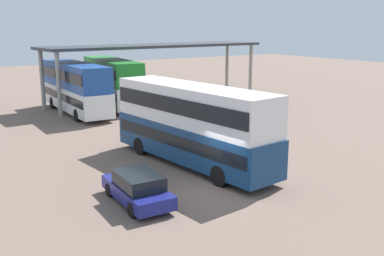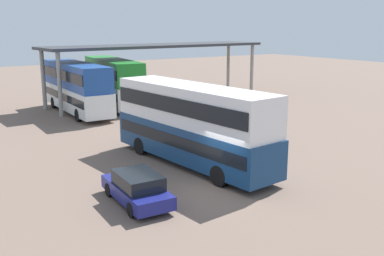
{
  "view_description": "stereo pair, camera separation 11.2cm",
  "coord_description": "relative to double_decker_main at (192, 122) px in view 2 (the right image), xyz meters",
  "views": [
    {
      "loc": [
        -11.44,
        -15.1,
        7.29
      ],
      "look_at": [
        1.2,
        3.85,
        2.0
      ],
      "focal_mm": 41.59,
      "sensor_mm": 36.0,
      "label": 1
    },
    {
      "loc": [
        -11.34,
        -15.16,
        7.29
      ],
      "look_at": [
        1.2,
        3.85,
        2.0
      ],
      "focal_mm": 41.59,
      "sensor_mm": 36.0,
      "label": 2
    }
  ],
  "objects": [
    {
      "name": "parked_hatchback",
      "position": [
        -4.84,
        -3.19,
        -1.66
      ],
      "size": [
        1.87,
        4.13,
        1.35
      ],
      "rotation": [
        0.0,
        0.0,
        1.52
      ],
      "color": "navy",
      "rests_on": "ground_plane"
    },
    {
      "name": "double_decker_near_canopy",
      "position": [
        -0.22,
        17.23,
        -0.02
      ],
      "size": [
        2.65,
        10.88,
        4.21
      ],
      "rotation": [
        0.0,
        0.0,
        1.55
      ],
      "color": "white",
      "rests_on": "ground_plane"
    },
    {
      "name": "depot_canopy",
      "position": [
        8.78,
        19.18,
        2.78
      ],
      "size": [
        22.96,
        6.43,
        5.47
      ],
      "rotation": [
        0.0,
        0.0,
        0.06
      ],
      "color": "#33353A",
      "rests_on": "ground_plane"
    },
    {
      "name": "ground_plane",
      "position": [
        -1.2,
        -3.86,
        -2.33
      ],
      "size": [
        140.0,
        140.0,
        0.0
      ],
      "primitive_type": "plane",
      "color": "#725D51"
    },
    {
      "name": "double_decker_main",
      "position": [
        0.0,
        0.0,
        0.0
      ],
      "size": [
        3.51,
        11.01,
        4.25
      ],
      "rotation": [
        0.0,
        0.0,
        1.67
      ],
      "color": "navy",
      "rests_on": "ground_plane"
    },
    {
      "name": "double_decker_mid_row",
      "position": [
        3.9,
        19.18,
        -0.0
      ],
      "size": [
        3.97,
        11.64,
        4.24
      ],
      "rotation": [
        0.0,
        0.0,
        1.44
      ],
      "color": "silver",
      "rests_on": "ground_plane"
    }
  ]
}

